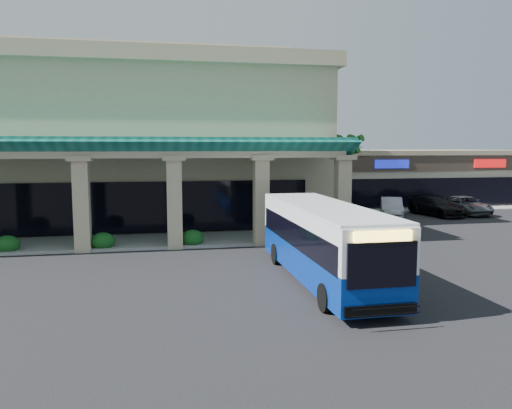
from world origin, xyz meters
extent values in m
plane|color=black|center=(0.00, 0.00, 0.00)|extent=(110.00, 110.00, 0.00)
imported|color=slate|center=(4.52, -0.27, 0.82)|extent=(0.69, 0.71, 1.65)
imported|color=#A3A5AE|center=(13.28, 14.16, 0.71)|extent=(3.08, 4.58, 1.43)
imported|color=black|center=(16.83, 13.97, 0.71)|extent=(2.95, 5.19, 1.42)
imported|color=#46494D|center=(19.46, 14.29, 0.69)|extent=(2.37, 5.02, 1.39)
camera|label=1|loc=(-3.67, -20.31, 5.16)|focal=35.00mm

